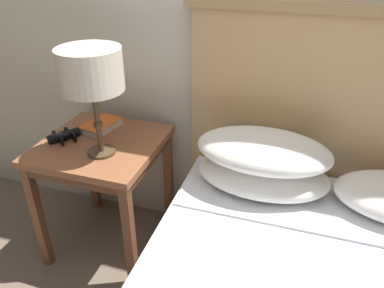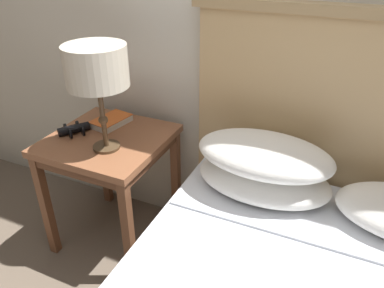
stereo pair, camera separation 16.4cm
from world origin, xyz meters
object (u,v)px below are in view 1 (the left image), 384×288
at_px(table_lamp, 91,72).
at_px(nightstand, 102,157).
at_px(book_on_nightstand, 101,125).
at_px(binoculars_pair, 64,136).

bearing_deg(table_lamp, nightstand, 123.69).
bearing_deg(book_on_nightstand, table_lamp, -59.61).
bearing_deg(binoculars_pair, table_lamp, -13.79).
height_order(table_lamp, binoculars_pair, table_lamp).
height_order(nightstand, table_lamp, table_lamp).
distance_m(nightstand, table_lamp, 0.50).
height_order(table_lamp, book_on_nightstand, table_lamp).
bearing_deg(binoculars_pair, nightstand, 10.15).
relative_size(nightstand, book_on_nightstand, 2.86).
height_order(book_on_nightstand, binoculars_pair, binoculars_pair).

